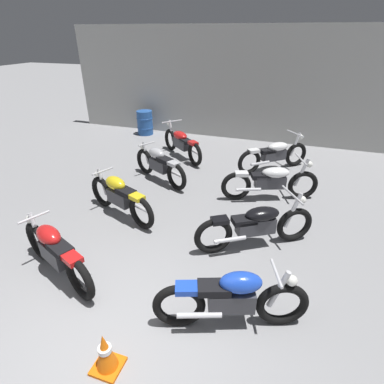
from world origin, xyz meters
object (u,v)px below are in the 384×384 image
motorcycle_left_row_1 (120,196)px  motorcycle_left_row_3 (182,143)px  motorcycle_right_row_2 (271,181)px  motorcycle_right_row_3 (274,154)px  motorcycle_left_row_0 (55,251)px  motorcycle_right_row_0 (232,298)px  traffic_cone (105,353)px  motorcycle_right_row_1 (256,225)px  motorcycle_left_row_2 (159,164)px  oil_drum (145,123)px

motorcycle_left_row_1 → motorcycle_left_row_3: 3.52m
motorcycle_right_row_2 → motorcycle_left_row_3: bearing=146.9°
motorcycle_right_row_2 → motorcycle_right_row_3: bearing=93.2°
motorcycle_left_row_0 → motorcycle_left_row_3: (0.00, 5.37, -0.01)m
motorcycle_left_row_0 → motorcycle_right_row_0: bearing=-0.7°
motorcycle_left_row_0 → motorcycle_right_row_2: motorcycle_right_row_2 is taller
motorcycle_right_row_3 → traffic_cone: motorcycle_right_row_3 is taller
motorcycle_left_row_1 → motorcycle_right_row_3: (2.69, 3.44, -0.01)m
motorcycle_left_row_0 → motorcycle_right_row_2: size_ratio=0.90×
motorcycle_left_row_1 → motorcycle_right_row_3: 4.37m
motorcycle_left_row_1 → motorcycle_right_row_1: 2.75m
motorcycle_left_row_2 → motorcycle_right_row_3: bearing=32.1°
motorcycle_right_row_3 → motorcycle_left_row_2: bearing=-147.9°
motorcycle_right_row_1 → traffic_cone: (-1.22, -2.77, -0.19)m
oil_drum → traffic_cone: oil_drum is taller
traffic_cone → motorcycle_right_row_0: bearing=41.1°
motorcycle_left_row_3 → oil_drum: 2.74m
traffic_cone → motorcycle_right_row_2: bearing=74.7°
motorcycle_right_row_0 → motorcycle_left_row_3: bearing=116.6°
motorcycle_right_row_0 → motorcycle_right_row_3: bearing=90.1°
motorcycle_left_row_0 → motorcycle_left_row_2: same height
motorcycle_left_row_1 → motorcycle_left_row_2: bearing=88.0°
motorcycle_left_row_3 → traffic_cone: motorcycle_left_row_3 is taller
motorcycle_right_row_2 → motorcycle_right_row_3: (-0.10, 1.73, 0.00)m
motorcycle_right_row_3 → traffic_cone: bearing=-100.4°
motorcycle_left_row_0 → oil_drum: size_ratio=2.19×
motorcycle_left_row_0 → motorcycle_left_row_3: size_ratio=1.08×
motorcycle_right_row_0 → traffic_cone: 1.58m
motorcycle_left_row_3 → motorcycle_right_row_3: size_ratio=1.01×
motorcycle_left_row_3 → motorcycle_right_row_2: 3.33m
motorcycle_left_row_1 → motorcycle_left_row_2: (0.06, 1.79, 0.00)m
motorcycle_right_row_0 → oil_drum: size_ratio=2.22×
motorcycle_right_row_0 → motorcycle_right_row_3: motorcycle_right_row_3 is taller
motorcycle_left_row_0 → motorcycle_left_row_3: 5.37m
motorcycle_left_row_1 → motorcycle_right_row_2: (2.79, 1.71, -0.01)m
motorcycle_right_row_0 → oil_drum: 8.63m
motorcycle_left_row_1 → oil_drum: (-2.10, 5.29, -0.03)m
motorcycle_left_row_1 → motorcycle_right_row_1: (2.75, -0.13, -0.01)m
motorcycle_left_row_2 → motorcycle_right_row_3: motorcycle_right_row_3 is taller
motorcycle_right_row_0 → motorcycle_right_row_2: (0.08, 3.59, -0.01)m
motorcycle_left_row_2 → motorcycle_right_row_1: motorcycle_right_row_1 is taller
motorcycle_left_row_2 → traffic_cone: 4.92m
oil_drum → motorcycle_right_row_3: bearing=-21.1°
traffic_cone → motorcycle_right_row_1: bearing=66.3°
motorcycle_right_row_2 → motorcycle_left_row_2: bearing=178.3°
motorcycle_left_row_0 → motorcycle_right_row_0: (2.71, -0.03, 0.00)m
motorcycle_left_row_2 → motorcycle_right_row_1: bearing=-35.6°
motorcycle_right_row_1 → oil_drum: 7.27m
motorcycle_right_row_0 → motorcycle_left_row_1: bearing=145.2°
motorcycle_left_row_1 → motorcycle_right_row_2: size_ratio=0.90×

